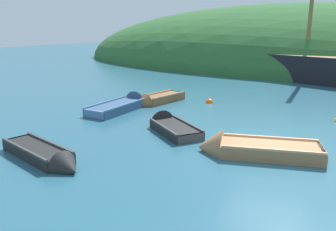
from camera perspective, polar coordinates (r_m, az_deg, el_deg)
name	(u,v)px	position (r m, az deg, el deg)	size (l,w,h in m)	color
ground_plane	(268,149)	(11.79, 16.27, -5.40)	(120.00, 120.00, 0.00)	#285B70
shore_hill	(288,63)	(40.28, 19.31, 8.23)	(51.68, 27.51, 12.61)	#2D602D
rowboat_center	(46,157)	(10.98, -19.70, -6.57)	(3.68, 1.53, 0.88)	black
rowboat_outer_left	(169,127)	(13.37, 0.25, -1.98)	(3.15, 2.57, 1.07)	black
rowboat_near_dock	(124,106)	(16.91, -7.33, 1.56)	(1.39, 3.92, 1.19)	#335175
rowboat_far	(250,150)	(11.12, 13.45, -5.66)	(3.98, 2.44, 1.22)	#9E7047
rowboat_portside	(157,100)	(18.07, -1.92, 2.52)	(1.47, 3.40, 0.98)	brown
buoy_orange	(210,103)	(18.30, 6.93, 2.16)	(0.42, 0.42, 0.42)	orange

